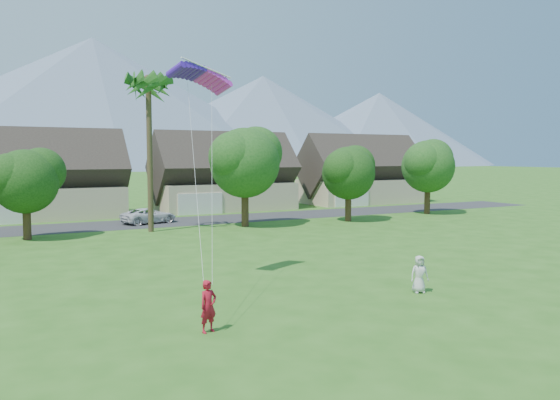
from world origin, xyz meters
TOP-DOWN VIEW (x-y plane):
  - ground at (0.00, 0.00)m, footprint 500.00×500.00m
  - street at (0.00, 34.00)m, footprint 90.00×7.00m
  - kite_flyer at (-6.56, 2.74)m, footprint 0.76×0.61m
  - watcher at (3.62, 3.57)m, footprint 0.94×0.76m
  - parked_car at (-0.79, 34.00)m, footprint 5.37×3.55m
  - mountain_ridge at (10.40, 260.00)m, footprint 540.00×240.00m
  - houses_row at (0.49, 42.99)m, footprint 72.75×8.19m
  - tree_row at (-1.14, 27.92)m, footprint 62.27×6.67m
  - fan_palm at (-2.00, 28.50)m, footprint 3.00×3.00m
  - parafoil_kite at (-4.17, 10.20)m, footprint 3.60×1.60m

SIDE VIEW (x-z plane):
  - ground at x=0.00m, z-range 0.00..0.00m
  - street at x=0.00m, z-range 0.00..0.01m
  - parked_car at x=-0.79m, z-range 0.00..1.37m
  - watcher at x=3.62m, z-range 0.00..1.66m
  - kite_flyer at x=-6.56m, z-range 0.00..1.81m
  - houses_row at x=0.49m, z-range -0.99..7.87m
  - tree_row at x=-1.14m, z-range 0.66..9.11m
  - parafoil_kite at x=-4.17m, z-range 9.64..10.14m
  - fan_palm at x=-2.00m, z-range 4.90..18.70m
  - mountain_ridge at x=10.40m, z-range -5.93..64.07m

